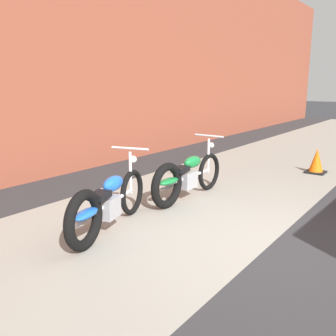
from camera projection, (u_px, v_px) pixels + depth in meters
name	position (u px, v px, depth m)	size (l,w,h in m)	color
ground_plane	(270.00, 245.00, 4.49)	(80.00, 80.00, 0.00)	#2D2D30
sidewalk_slab	(157.00, 216.00, 5.50)	(36.00, 3.50, 0.01)	gray
brick_building_wall	(9.00, 27.00, 6.85)	(36.00, 0.50, 5.90)	brown
motorcycle_blue	(105.00, 205.00, 4.75)	(1.95, 0.81, 1.03)	black
motorcycle_green	(184.00, 177.00, 6.15)	(2.01, 0.58, 1.03)	black
traffic_cone	(316.00, 162.00, 8.09)	(0.40, 0.40, 0.55)	orange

